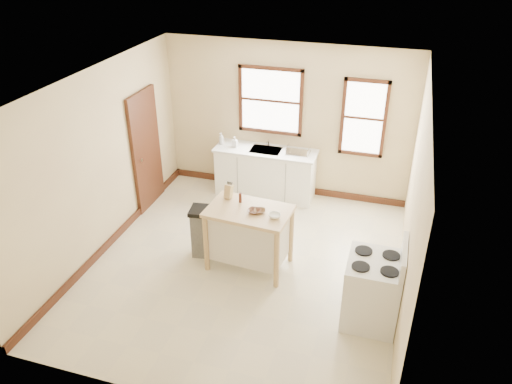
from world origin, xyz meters
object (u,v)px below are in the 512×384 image
pepper_grinder (240,198)px  bowl_c (275,216)px  dish_rack (298,151)px  trash_bin (205,232)px  bowl_b (260,211)px  kitchen_island (249,238)px  bowl_a (254,211)px  soap_bottle_b (235,142)px  knife_block (229,192)px  gas_stove (373,282)px  soap_bottle_a (221,139)px

pepper_grinder → bowl_c: 0.64m
dish_rack → trash_bin: dish_rack is taller
dish_rack → bowl_b: dish_rack is taller
kitchen_island → bowl_a: bowl_a is taller
soap_bottle_b → bowl_c: 2.61m
pepper_grinder → bowl_b: bearing=-27.8°
kitchen_island → knife_block: (-0.39, 0.24, 0.58)m
knife_block → bowl_c: size_ratio=1.17×
pepper_grinder → trash_bin: 0.85m
dish_rack → bowl_a: size_ratio=2.26×
pepper_grinder → bowl_a: size_ratio=0.82×
kitchen_island → gas_stove: 1.95m
soap_bottle_a → dish_rack: (1.44, 0.03, -0.06)m
bowl_c → trash_bin: (-1.14, 0.18, -0.60)m
soap_bottle_b → kitchen_island: bearing=-65.6°
knife_block → trash_bin: size_ratio=0.25×
soap_bottle_a → soap_bottle_b: size_ratio=1.18×
bowl_a → gas_stove: 1.88m
soap_bottle_b → knife_block: bearing=-73.1°
soap_bottle_a → pepper_grinder: size_ratio=1.53×
soap_bottle_a → bowl_b: 2.59m
soap_bottle_a → bowl_a: size_ratio=1.26×
soap_bottle_a → gas_stove: bearing=-18.9°
soap_bottle_b → bowl_c: bearing=-58.3°
bowl_c → gas_stove: size_ratio=0.14×
soap_bottle_a → bowl_a: soap_bottle_a is taller
pepper_grinder → bowl_b: 0.40m
pepper_grinder → bowl_a: pepper_grinder is taller
knife_block → bowl_c: knife_block is taller
trash_bin → dish_rack: bearing=57.6°
soap_bottle_a → trash_bin: bearing=-53.3°
bowl_a → pepper_grinder: bearing=141.7°
pepper_grinder → dish_rack: bearing=78.6°
soap_bottle_b → soap_bottle_a: bearing=174.9°
knife_block → pepper_grinder: 0.22m
soap_bottle_a → bowl_c: bearing=-30.7°
trash_bin → gas_stove: (2.57, -0.72, 0.19)m
gas_stove → soap_bottle_a: bearing=137.4°
bowl_c → bowl_a: bearing=172.0°
dish_rack → bowl_b: bearing=-84.1°
dish_rack → soap_bottle_b: bearing=-169.9°
trash_bin → kitchen_island: bearing=-14.3°
soap_bottle_a → knife_block: (0.83, -1.92, 0.03)m
soap_bottle_a → kitchen_island: 2.54m
pepper_grinder → soap_bottle_a: bearing=117.3°
trash_bin → gas_stove: size_ratio=0.68×
pepper_grinder → gas_stove: (2.02, -0.80, -0.45)m
dish_rack → gas_stove: size_ratio=0.35×
bowl_a → bowl_c: 0.31m
bowl_a → knife_block: bearing=148.6°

